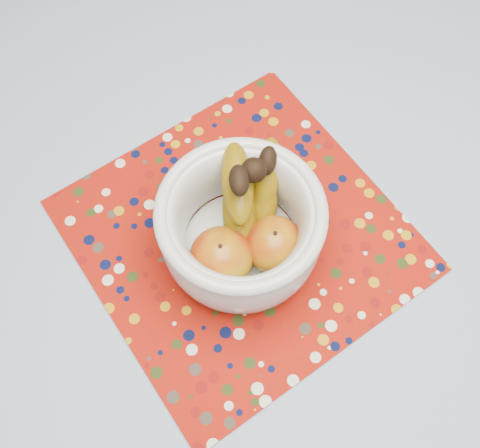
{
  "coord_description": "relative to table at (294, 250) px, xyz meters",
  "views": [
    {
      "loc": [
        -0.14,
        -0.3,
        1.46
      ],
      "look_at": [
        -0.09,
        -0.02,
        0.84
      ],
      "focal_mm": 42.0,
      "sensor_mm": 36.0,
      "label": 1
    }
  ],
  "objects": [
    {
      "name": "fruit_bowl",
      "position": [
        -0.08,
        -0.01,
        0.16
      ],
      "size": [
        0.2,
        0.22,
        0.17
      ],
      "color": "silver",
      "rests_on": "placemat"
    },
    {
      "name": "placemat",
      "position": [
        -0.08,
        0.0,
        0.09
      ],
      "size": [
        0.53,
        0.53,
        0.0
      ],
      "primitive_type": "cube",
      "rotation": [
        0.0,
        0.0,
        0.42
      ],
      "color": "maroon",
      "rests_on": "tablecloth"
    },
    {
      "name": "tablecloth",
      "position": [
        0.0,
        0.0,
        0.08
      ],
      "size": [
        1.32,
        1.32,
        0.01
      ],
      "primitive_type": "cube",
      "color": "#657AA8",
      "rests_on": "table"
    },
    {
      "name": "table",
      "position": [
        0.0,
        0.0,
        0.0
      ],
      "size": [
        1.2,
        1.2,
        0.75
      ],
      "color": "brown",
      "rests_on": "ground"
    }
  ]
}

